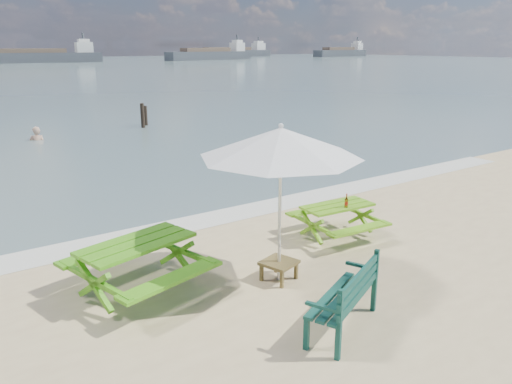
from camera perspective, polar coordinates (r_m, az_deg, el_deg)
foam_strip at (r=10.95m, az=-7.14°, el=-3.50°), size 22.00×0.90×0.01m
picnic_table_left at (r=8.02m, az=-13.31°, el=-8.46°), size 2.16×2.31×0.84m
picnic_table_right at (r=10.10m, az=9.23°, el=-3.37°), size 1.55×1.70×0.68m
park_bench at (r=7.02m, az=9.82°, el=-13.14°), size 1.55×1.05×0.91m
side_table at (r=8.29m, az=2.63°, el=-8.89°), size 0.64×0.64×0.33m
patio_umbrella at (r=7.63m, az=2.84°, el=5.65°), size 3.19×3.19×2.52m
beer_bottle at (r=9.83m, az=10.28°, el=-1.24°), size 0.07×0.07×0.27m
swimmer at (r=22.35m, az=-23.64°, el=4.64°), size 0.74×0.58×1.77m
mooring_pilings at (r=24.34m, az=-12.69°, el=8.29°), size 0.57×0.77×1.33m
cargo_ships at (r=146.18m, az=-4.59°, el=15.42°), size 124.18×34.22×4.40m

